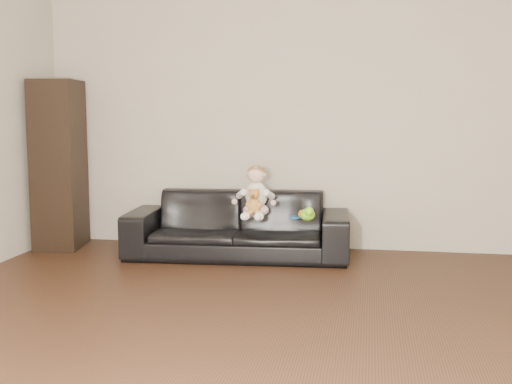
% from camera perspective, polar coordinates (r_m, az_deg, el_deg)
% --- Properties ---
extents(floor, '(5.50, 5.50, 0.00)m').
position_cam_1_polar(floor, '(3.57, -0.44, -14.05)').
color(floor, '#361F13').
rests_on(floor, ground).
extents(wall_back, '(5.00, 0.00, 5.00)m').
position_cam_1_polar(wall_back, '(6.05, 4.36, 7.25)').
color(wall_back, '#B5AC98').
rests_on(wall_back, ground).
extents(sofa, '(2.01, 0.89, 0.57)m').
position_cam_1_polar(sofa, '(5.73, -1.64, -2.93)').
color(sofa, black).
rests_on(sofa, floor).
extents(cabinet, '(0.48, 0.60, 1.58)m').
position_cam_1_polar(cabinet, '(6.34, -17.09, 2.34)').
color(cabinet, black).
rests_on(cabinet, floor).
extents(shelf_item, '(0.22, 0.28, 0.28)m').
position_cam_1_polar(shelf_item, '(6.31, -17.05, 5.55)').
color(shelf_item, silver).
rests_on(shelf_item, cabinet).
extents(baby, '(0.32, 0.39, 0.45)m').
position_cam_1_polar(baby, '(5.54, -0.02, -0.23)').
color(baby, '#FAD3D4').
rests_on(baby, sofa).
extents(teddy_bear, '(0.13, 0.13, 0.22)m').
position_cam_1_polar(teddy_bear, '(5.41, -0.18, -0.85)').
color(teddy_bear, '#BB8135').
rests_on(teddy_bear, sofa).
extents(toy_green, '(0.17, 0.19, 0.11)m').
position_cam_1_polar(toy_green, '(5.40, 4.60, -2.02)').
color(toy_green, '#83E91B').
rests_on(toy_green, sofa).
extents(toy_rattle, '(0.07, 0.07, 0.06)m').
position_cam_1_polar(toy_rattle, '(5.54, 4.06, -2.02)').
color(toy_rattle, orange).
rests_on(toy_rattle, sofa).
extents(toy_blue_disc, '(0.10, 0.10, 0.01)m').
position_cam_1_polar(toy_blue_disc, '(5.53, 3.46, -2.27)').
color(toy_blue_disc, blue).
rests_on(toy_blue_disc, sofa).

